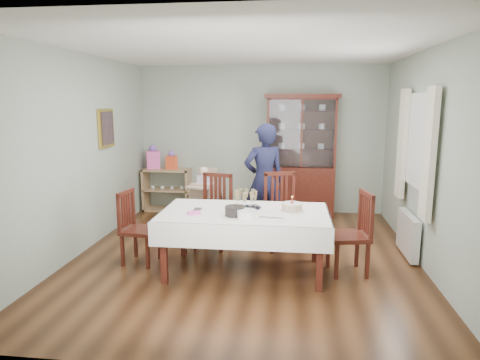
% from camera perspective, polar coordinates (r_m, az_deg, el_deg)
% --- Properties ---
extents(floor, '(5.00, 5.00, 0.00)m').
position_cam_1_polar(floor, '(5.83, 0.69, -10.15)').
color(floor, '#593319').
rests_on(floor, ground).
extents(room_shell, '(5.00, 5.00, 5.00)m').
position_cam_1_polar(room_shell, '(6.00, 1.30, 7.12)').
color(room_shell, '#9EAA99').
rests_on(room_shell, floor).
extents(dining_table, '(2.01, 1.16, 0.76)m').
position_cam_1_polar(dining_table, '(5.22, 0.60, -8.19)').
color(dining_table, '#4E1F13').
rests_on(dining_table, floor).
extents(china_cabinet, '(1.30, 0.48, 2.18)m').
position_cam_1_polar(china_cabinet, '(7.74, 8.12, 3.47)').
color(china_cabinet, '#4E1F13').
rests_on(china_cabinet, floor).
extents(sideboard, '(0.90, 0.38, 0.80)m').
position_cam_1_polar(sideboard, '(8.23, -9.71, -1.27)').
color(sideboard, tan).
rests_on(sideboard, floor).
extents(picture_frame, '(0.04, 0.48, 0.58)m').
position_cam_1_polar(picture_frame, '(6.85, -17.41, 6.61)').
color(picture_frame, gold).
rests_on(picture_frame, room_shell).
extents(window, '(0.04, 1.02, 1.22)m').
position_cam_1_polar(window, '(5.97, 22.84, 4.80)').
color(window, white).
rests_on(window, room_shell).
extents(curtain_left, '(0.07, 0.30, 1.55)m').
position_cam_1_polar(curtain_left, '(5.37, 23.91, 3.09)').
color(curtain_left, silver).
rests_on(curtain_left, room_shell).
extents(curtain_right, '(0.07, 0.30, 1.55)m').
position_cam_1_polar(curtain_right, '(6.56, 20.83, 4.50)').
color(curtain_right, silver).
rests_on(curtain_right, room_shell).
extents(radiator, '(0.10, 0.80, 0.55)m').
position_cam_1_polar(radiator, '(6.19, 21.47, -6.75)').
color(radiator, white).
rests_on(radiator, floor).
extents(chair_far_left, '(0.54, 0.54, 1.03)m').
position_cam_1_polar(chair_far_left, '(6.13, -3.57, -6.10)').
color(chair_far_left, '#4E1F13').
rests_on(chair_far_left, floor).
extents(chair_far_right, '(0.59, 0.59, 1.06)m').
position_cam_1_polar(chair_far_right, '(6.11, 5.64, -6.12)').
color(chair_far_right, '#4E1F13').
rests_on(chair_far_right, floor).
extents(chair_end_left, '(0.47, 0.47, 0.94)m').
position_cam_1_polar(chair_end_left, '(5.69, -13.21, -8.01)').
color(chair_end_left, '#4E1F13').
rests_on(chair_end_left, floor).
extents(chair_end_right, '(0.53, 0.53, 1.00)m').
position_cam_1_polar(chair_end_right, '(5.39, 14.34, -8.93)').
color(chair_end_right, '#4E1F13').
rests_on(chair_end_right, floor).
extents(woman, '(0.74, 0.62, 1.73)m').
position_cam_1_polar(woman, '(6.50, 3.22, -0.07)').
color(woman, black).
rests_on(woman, floor).
extents(high_chair, '(0.59, 0.59, 1.04)m').
position_cam_1_polar(high_chair, '(6.85, -4.72, -3.50)').
color(high_chair, black).
rests_on(high_chair, floor).
extents(champagne_tray, '(0.38, 0.38, 0.23)m').
position_cam_1_polar(champagne_tray, '(5.21, 0.75, -3.11)').
color(champagne_tray, silver).
rests_on(champagne_tray, dining_table).
extents(birthday_cake, '(0.28, 0.28, 0.19)m').
position_cam_1_polar(birthday_cake, '(5.13, 6.94, -3.66)').
color(birthday_cake, white).
rests_on(birthday_cake, dining_table).
extents(plate_stack_dark, '(0.25, 0.25, 0.11)m').
position_cam_1_polar(plate_stack_dark, '(4.92, -0.71, -4.15)').
color(plate_stack_dark, black).
rests_on(plate_stack_dark, dining_table).
extents(plate_stack_white, '(0.27, 0.27, 0.09)m').
position_cam_1_polar(plate_stack_white, '(4.81, 0.94, -4.59)').
color(plate_stack_white, white).
rests_on(plate_stack_white, dining_table).
extents(napkin_stack, '(0.19, 0.19, 0.02)m').
position_cam_1_polar(napkin_stack, '(5.03, -6.16, -4.39)').
color(napkin_stack, '#FF5DB7').
rests_on(napkin_stack, dining_table).
extents(cutlery, '(0.12, 0.17, 0.01)m').
position_cam_1_polar(cutlery, '(5.22, -6.07, -3.90)').
color(cutlery, silver).
rests_on(cutlery, dining_table).
extents(cake_knife, '(0.28, 0.06, 0.01)m').
position_cam_1_polar(cake_knife, '(4.84, 4.23, -5.02)').
color(cake_knife, silver).
rests_on(cake_knife, dining_table).
extents(gift_bag_pink, '(0.28, 0.23, 0.45)m').
position_cam_1_polar(gift_bag_pink, '(8.18, -11.51, 2.87)').
color(gift_bag_pink, '#FF5DB7').
rests_on(gift_bag_pink, sideboard).
extents(gift_bag_orange, '(0.21, 0.17, 0.35)m').
position_cam_1_polar(gift_bag_orange, '(8.08, -9.12, 2.54)').
color(gift_bag_orange, '#FA5327').
rests_on(gift_bag_orange, sideboard).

